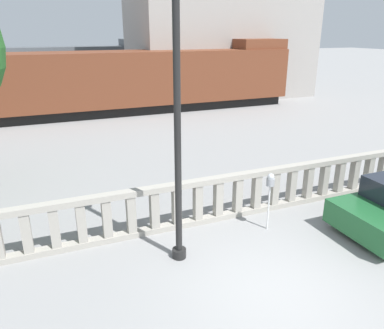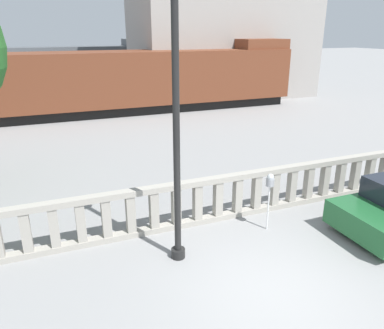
% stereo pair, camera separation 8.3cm
% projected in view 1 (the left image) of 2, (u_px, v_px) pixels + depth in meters
% --- Properties ---
extents(ground_plane, '(160.00, 160.00, 0.00)m').
position_uv_depth(ground_plane, '(275.00, 293.00, 6.96)').
color(ground_plane, gray).
extents(balustrade, '(12.38, 0.24, 1.19)m').
position_uv_depth(balustrade, '(208.00, 200.00, 9.35)').
color(balustrade, '#9E998E').
rests_on(balustrade, ground).
extents(lamppost, '(0.39, 0.39, 6.02)m').
position_uv_depth(lamppost, '(177.00, 87.00, 6.82)').
color(lamppost, black).
rests_on(lamppost, ground).
extents(parking_meter, '(0.20, 0.20, 1.45)m').
position_uv_depth(parking_meter, '(270.00, 184.00, 8.80)').
color(parking_meter, silver).
rests_on(parking_meter, ground).
extents(train_near, '(26.71, 3.14, 4.09)m').
position_uv_depth(train_near, '(70.00, 84.00, 20.54)').
color(train_near, black).
rests_on(train_near, ground).
extents(train_far, '(26.56, 2.88, 3.84)m').
position_uv_depth(train_far, '(6.00, 66.00, 31.81)').
color(train_far, black).
rests_on(train_far, ground).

